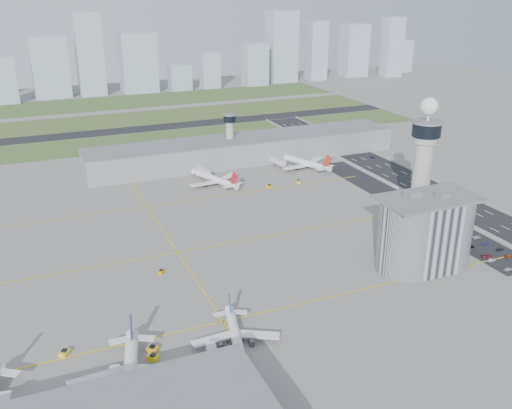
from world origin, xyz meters
name	(u,v)px	position (x,y,z in m)	size (l,w,h in m)	color
ground	(288,265)	(0.00, 0.00, 0.00)	(1000.00, 1000.00, 0.00)	gray
grass_strip_0	(133,142)	(-20.00, 225.00, 0.04)	(480.00, 50.00, 0.08)	#49632E
grass_strip_1	(115,121)	(-20.00, 300.00, 0.04)	(480.00, 60.00, 0.08)	#4C602D
grass_strip_2	(101,104)	(-20.00, 380.00, 0.04)	(480.00, 70.00, 0.08)	#3E5A2A
runway	(124,131)	(-20.00, 262.00, 0.06)	(480.00, 22.00, 0.10)	black
highway	(496,223)	(115.00, 0.00, 0.05)	(28.00, 500.00, 0.10)	black
barrier_left	(474,227)	(101.00, 0.00, 0.60)	(0.60, 500.00, 1.20)	#9E9E99
landside_road	(471,239)	(90.00, -10.00, 0.04)	(18.00, 260.00, 0.08)	black
parking_lot	(487,250)	(88.00, -22.00, 0.05)	(20.00, 44.00, 0.10)	black
taxiway_line_h_0	(223,322)	(-40.00, -30.00, 0.01)	(260.00, 0.60, 0.01)	yellow
taxiway_line_h_1	(177,253)	(-40.00, 30.00, 0.01)	(260.00, 0.60, 0.01)	yellow
taxiway_line_h_2	(147,207)	(-40.00, 90.00, 0.01)	(260.00, 0.60, 0.01)	yellow
taxiway_line_v	(177,253)	(-40.00, 30.00, 0.01)	(0.60, 260.00, 0.01)	yellow
control_tower	(423,161)	(72.00, 8.00, 35.04)	(14.00, 14.00, 64.50)	#ADAAA5
secondary_tower	(230,134)	(30.00, 150.00, 18.80)	(8.60, 8.60, 31.90)	#ADAAA5
admin_building	(425,232)	(51.99, -22.00, 15.30)	(42.00, 24.00, 33.50)	#B2B2B7
terminal_pier	(245,149)	(40.00, 148.00, 7.90)	(210.00, 32.00, 15.80)	gray
airplane_near_b	(129,370)	(-77.07, -51.74, 6.10)	(43.58, 37.04, 12.20)	white
airplane_near_c	(236,333)	(-40.82, -44.73, 4.93)	(35.20, 29.92, 9.86)	white
airplane_far_a	(214,175)	(4.87, 110.85, 5.76)	(41.17, 35.00, 11.53)	white
airplane_far_b	(303,158)	(68.54, 118.87, 6.10)	(43.54, 37.01, 12.19)	white
jet_bridge_near_1	(115,404)	(-83.00, -61.00, 2.85)	(14.00, 3.00, 5.70)	silver
jet_bridge_near_2	(218,377)	(-53.00, -61.00, 2.85)	(14.00, 3.00, 5.70)	silver
jet_bridge_far_0	(198,170)	(2.00, 132.00, 2.85)	(14.00, 3.00, 5.70)	silver
jet_bridge_far_1	(271,161)	(52.00, 132.00, 2.85)	(14.00, 3.00, 5.70)	silver
tug_0	(65,352)	(-93.57, -28.14, 1.02)	(2.42, 3.52, 2.05)	yellow
tug_1	(153,357)	(-68.00, -41.69, 1.04)	(2.47, 3.59, 2.08)	yellow
tug_2	(153,349)	(-67.02, -37.19, 1.04)	(2.46, 3.58, 2.08)	gold
tug_3	(161,271)	(-51.35, 14.10, 0.80)	(1.90, 2.77, 1.61)	orange
tug_4	(269,186)	(32.71, 92.46, 0.92)	(2.16, 3.15, 1.83)	#F2A105
tug_5	(298,181)	(52.08, 93.32, 0.93)	(2.20, 3.19, 1.86)	yellow
car_lot_0	(508,269)	(82.26, -39.95, 0.66)	(1.55, 3.86, 1.32)	silver
car_lot_1	(492,260)	(82.06, -30.88, 0.60)	(1.28, 3.66, 1.21)	#9DA1AC
car_lot_2	(486,256)	(82.89, -26.98, 0.63)	(2.08, 4.51, 1.25)	#A02333
car_lot_3	(470,246)	(82.99, -16.67, 0.61)	(1.72, 4.22, 1.22)	black
car_lot_4	(466,243)	(84.18, -12.94, 0.63)	(1.48, 3.68, 1.25)	navy
car_lot_5	(450,236)	(82.14, -4.44, 0.66)	(1.39, 4.00, 1.32)	silver
car_lot_7	(509,256)	(92.02, -30.98, 0.60)	(1.68, 4.12, 1.20)	#8F3618
car_lot_8	(500,249)	(93.58, -24.05, 0.64)	(1.52, 3.77, 1.28)	#24252E
car_lot_9	(485,243)	(92.04, -16.75, 0.55)	(1.16, 3.34, 1.10)	navy
car_lot_10	(477,237)	(93.22, -10.00, 0.63)	(2.10, 4.55, 1.26)	#BCBDC1
car_lot_11	(470,234)	(92.76, -6.02, 0.59)	(1.65, 4.07, 1.18)	gray
car_hw_1	(443,197)	(114.97, 39.34, 0.60)	(1.27, 3.63, 1.20)	black
car_hw_2	(373,157)	(121.91, 119.13, 0.61)	(2.03, 4.40, 1.22)	navy
car_hw_4	(312,137)	(108.53, 182.20, 0.59)	(1.39, 3.46, 1.18)	#A0A0A0
skyline_bldg_6	(6,80)	(-102.68, 417.90, 22.60)	(20.04, 16.03, 45.20)	#9EADC1
skyline_bldg_7	(50,67)	(-59.44, 436.89, 30.61)	(35.76, 28.61, 61.22)	#9EADC1
skyline_bldg_8	(90,54)	(-19.42, 431.56, 41.69)	(26.33, 21.06, 83.39)	#9EADC1
skyline_bldg_9	(138,62)	(30.27, 432.32, 31.06)	(36.96, 29.57, 62.11)	#9EADC1
skyline_bldg_10	(180,77)	(73.27, 423.68, 13.87)	(23.01, 18.41, 27.75)	#9EADC1
skyline_bldg_11	(210,70)	(108.28, 423.34, 19.48)	(20.22, 16.18, 38.97)	#9EADC1
skyline_bldg_12	(255,64)	(162.17, 421.29, 23.44)	(26.14, 20.92, 46.89)	#9EADC1
skyline_bldg_13	(282,47)	(201.27, 433.27, 40.60)	(32.26, 25.81, 81.20)	#9EADC1
skyline_bldg_14	(317,51)	(244.74, 426.38, 34.37)	(21.59, 17.28, 68.75)	#9EADC1
skyline_bldg_15	(354,50)	(302.83, 435.54, 31.70)	(30.25, 24.20, 63.40)	#9EADC1
skyline_bldg_16	(392,47)	(345.49, 415.96, 35.78)	(23.04, 18.43, 71.56)	#9EADC1
skyline_bldg_17	(402,56)	(382.05, 443.29, 20.53)	(22.64, 18.11, 41.06)	#9EADC1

